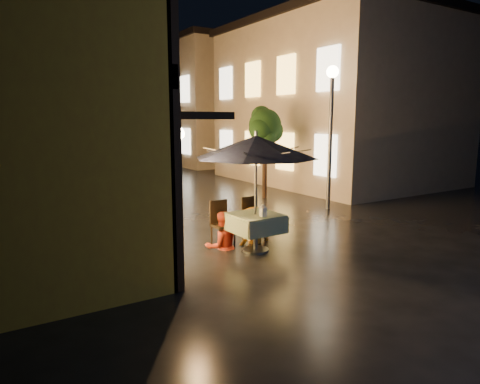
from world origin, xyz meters
TOP-DOWN VIEW (x-y plane):
  - ground at (0.00, 0.00)m, footprint 90.00×90.00m
  - east_building_near at (7.49, 6.50)m, footprint 7.30×9.30m
  - east_building_far at (7.49, 18.00)m, footprint 7.30×10.30m
  - street_tree at (2.41, 4.51)m, footprint 1.43×1.20m
  - streetlamp_near at (3.00, 2.00)m, footprint 0.36×0.36m
  - streetlamp_far at (3.00, 14.00)m, footprint 0.36×0.36m
  - cafe_table at (-1.25, -0.33)m, footprint 0.99×0.99m
  - patio_umbrella at (-1.25, -0.33)m, footprint 2.50×2.50m
  - cafe_chair_left at (-1.65, 0.40)m, footprint 0.42×0.42m
  - cafe_chair_right at (-0.85, 0.40)m, footprint 0.42×0.42m
  - table_lantern at (-1.25, -0.60)m, footprint 0.16×0.16m
  - person_orange at (-1.72, 0.23)m, footprint 0.82×0.69m
  - person_yellow at (-0.92, 0.23)m, footprint 1.00×0.59m
  - bicycle_0 at (-2.83, 3.54)m, footprint 1.69×0.95m
  - bicycle_1 at (-2.32, 4.96)m, footprint 1.54×0.96m
  - bicycle_2 at (-2.73, 5.47)m, footprint 1.74×0.80m
  - bicycle_3 at (-2.46, 6.24)m, footprint 1.85×0.75m
  - bicycle_4 at (-2.56, 7.99)m, footprint 1.91×0.69m

SIDE VIEW (x-z plane):
  - ground at x=0.00m, z-range 0.00..0.00m
  - bicycle_0 at x=-2.83m, z-range 0.00..0.84m
  - bicycle_2 at x=-2.73m, z-range 0.00..0.88m
  - bicycle_1 at x=-2.32m, z-range 0.00..0.90m
  - bicycle_4 at x=-2.56m, z-range 0.00..1.00m
  - cafe_chair_left at x=-1.65m, z-range 0.05..1.03m
  - cafe_chair_right at x=-0.85m, z-range 0.05..1.03m
  - bicycle_3 at x=-2.46m, z-range 0.00..1.08m
  - cafe_table at x=-1.25m, z-range 0.20..0.98m
  - person_orange at x=-1.72m, z-range 0.00..1.53m
  - person_yellow at x=-0.92m, z-range 0.00..1.53m
  - table_lantern at x=-1.25m, z-range 0.79..1.04m
  - patio_umbrella at x=-1.25m, z-range 0.92..3.38m
  - street_tree at x=2.41m, z-range 0.85..4.00m
  - streetlamp_near at x=3.00m, z-range 0.80..5.03m
  - streetlamp_far at x=3.00m, z-range 0.80..5.03m
  - east_building_near at x=7.49m, z-range 0.01..6.81m
  - east_building_far at x=7.49m, z-range 0.01..7.31m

